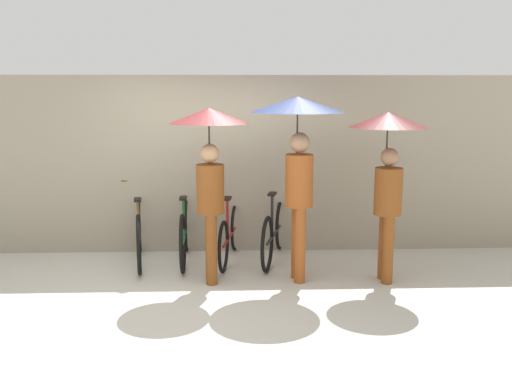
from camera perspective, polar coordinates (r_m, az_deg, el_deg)
The scene contains 9 objects.
ground_plane at distance 6.42m, azimuth -5.36°, elevation -10.10°, with size 30.00×30.00×0.00m, color beige.
back_wall at distance 7.84m, azimuth -4.83°, elevation 2.73°, with size 11.01×0.12×2.41m.
parked_bicycle_0 at distance 7.58m, azimuth -11.61°, elevation -4.02°, with size 0.46×1.75×1.01m.
parked_bicycle_1 at distance 7.52m, azimuth -7.15°, elevation -4.01°, with size 0.44×1.71×1.08m.
parked_bicycle_2 at distance 7.51m, azimuth -2.64°, elevation -4.24°, with size 0.44×1.64×1.03m.
parked_bicycle_3 at distance 7.53m, azimuth 1.85°, elevation -4.03°, with size 0.57×1.72×1.04m.
pedestrian_leading at distance 6.54m, azimuth -4.67°, elevation 4.25°, with size 0.91×0.91×2.02m.
pedestrian_center at distance 6.60m, azimuth 4.23°, elevation 5.82°, with size 1.10×1.10×2.15m.
pedestrian_trailing at distance 6.73m, azimuth 13.05°, elevation 3.88°, with size 0.91×0.91×1.97m.
Camera 1 is at (0.36, -6.01, 2.23)m, focal length 40.00 mm.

